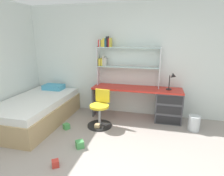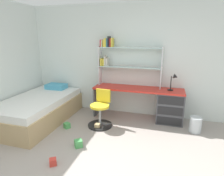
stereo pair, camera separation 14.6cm
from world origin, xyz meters
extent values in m
cube|color=silver|center=(0.00, 2.74, 1.30)|extent=(6.08, 0.06, 2.59)
cube|color=red|center=(0.18, 2.44, 0.71)|extent=(2.01, 0.50, 0.04)
cube|color=#4C4C51|center=(0.91, 2.44, 0.34)|extent=(0.57, 0.48, 0.69)
cube|color=#4C4C51|center=(-0.81, 2.44, 0.34)|extent=(0.03, 0.45, 0.69)
cube|color=black|center=(0.91, 2.20, 0.11)|extent=(0.51, 0.01, 0.17)
cube|color=black|center=(0.91, 2.20, 0.34)|extent=(0.51, 0.01, 0.17)
cube|color=black|center=(0.91, 2.20, 0.57)|extent=(0.51, 0.01, 0.17)
cube|color=silver|center=(-0.76, 2.57, 1.18)|extent=(0.02, 0.22, 0.92)
cube|color=silver|center=(0.67, 2.57, 1.18)|extent=(0.02, 0.22, 0.92)
cube|color=silver|center=(-0.05, 2.57, 1.17)|extent=(1.41, 0.22, 0.02)
cube|color=silver|center=(-0.05, 2.57, 1.61)|extent=(1.41, 0.22, 0.02)
cube|color=yellow|center=(-0.71, 2.57, 1.27)|extent=(0.04, 0.18, 0.17)
cube|color=yellow|center=(-0.66, 2.57, 1.26)|extent=(0.04, 0.12, 0.16)
cube|color=beige|center=(-0.63, 2.57, 1.30)|extent=(0.03, 0.13, 0.23)
cube|color=beige|center=(-0.58, 2.57, 1.28)|extent=(0.04, 0.15, 0.19)
cube|color=red|center=(-0.72, 2.57, 1.70)|extent=(0.02, 0.17, 0.16)
cube|color=beige|center=(-0.69, 2.57, 1.70)|extent=(0.02, 0.19, 0.15)
cube|color=yellow|center=(-0.65, 2.57, 1.70)|extent=(0.04, 0.15, 0.16)
cube|color=yellow|center=(-0.60, 2.57, 1.72)|extent=(0.04, 0.20, 0.19)
cube|color=#338CBF|center=(-0.57, 2.57, 1.71)|extent=(0.02, 0.16, 0.19)
cube|color=#26262D|center=(-0.53, 2.57, 1.74)|extent=(0.03, 0.19, 0.23)
cube|color=red|center=(-0.49, 2.57, 1.71)|extent=(0.03, 0.13, 0.19)
cube|color=yellow|center=(-0.46, 2.57, 1.72)|extent=(0.03, 0.18, 0.20)
cylinder|color=black|center=(0.89, 2.46, 0.73)|extent=(0.12, 0.12, 0.02)
cylinder|color=black|center=(0.89, 2.46, 0.89)|extent=(0.02, 0.02, 0.30)
cone|color=black|center=(0.97, 2.41, 1.04)|extent=(0.12, 0.11, 0.13)
cylinder|color=black|center=(-0.51, 1.81, 0.01)|extent=(0.52, 0.52, 0.03)
cylinder|color=#A5A8AD|center=(-0.51, 1.81, 0.21)|extent=(0.05, 0.05, 0.43)
cylinder|color=yellow|center=(-0.51, 1.81, 0.45)|extent=(0.40, 0.40, 0.05)
cube|color=yellow|center=(-0.49, 1.99, 0.63)|extent=(0.32, 0.08, 0.28)
cube|color=tan|center=(-1.93, 1.67, 0.20)|extent=(1.18, 2.05, 0.41)
cube|color=white|center=(-1.93, 1.67, 0.48)|extent=(1.12, 1.99, 0.14)
cube|color=#4CA5CC|center=(-1.93, 2.44, 0.61)|extent=(0.50, 0.32, 0.12)
cylinder|color=silver|center=(1.41, 2.09, 0.16)|extent=(0.23, 0.23, 0.31)
cube|color=red|center=(-0.75, 0.42, 0.05)|extent=(0.14, 0.14, 0.10)
cube|color=tan|center=(-0.52, 1.68, 0.05)|extent=(0.11, 0.11, 0.10)
cube|color=#479E51|center=(-1.14, 1.52, 0.06)|extent=(0.15, 0.15, 0.11)
cube|color=#479E51|center=(-0.60, 0.96, 0.06)|extent=(0.18, 0.18, 0.13)
camera|label=1|loc=(0.62, -1.66, 1.84)|focal=29.92mm
camera|label=2|loc=(0.76, -1.62, 1.84)|focal=29.92mm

